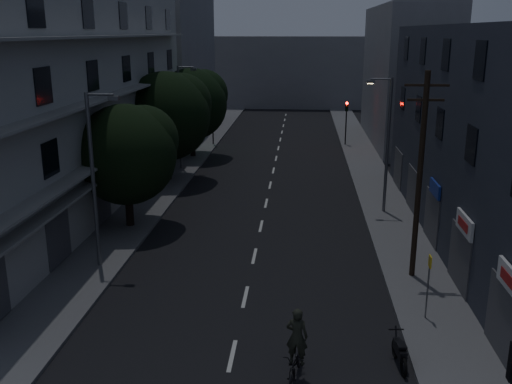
# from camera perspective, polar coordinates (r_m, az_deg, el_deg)

# --- Properties ---
(ground) EXTENTS (160.00, 160.00, 0.00)m
(ground) POSITION_cam_1_polar(r_m,az_deg,el_deg) (41.53, 1.46, 0.87)
(ground) COLOR black
(ground) RESTS_ON ground
(sidewalk_left) EXTENTS (3.00, 90.00, 0.15)m
(sidewalk_left) POSITION_cam_1_polar(r_m,az_deg,el_deg) (42.57, -8.67, 1.17)
(sidewalk_left) COLOR #565659
(sidewalk_left) RESTS_ON ground
(sidewalk_right) EXTENTS (3.00, 90.00, 0.15)m
(sidewalk_right) POSITION_cam_1_polar(r_m,az_deg,el_deg) (41.78, 11.79, 0.74)
(sidewalk_right) COLOR #565659
(sidewalk_right) RESTS_ON ground
(lane_markings) EXTENTS (0.15, 60.50, 0.01)m
(lane_markings) POSITION_cam_1_polar(r_m,az_deg,el_deg) (47.58, 1.89, 2.81)
(lane_markings) COLOR beige
(lane_markings) RESTS_ON ground
(building_left) EXTENTS (7.00, 36.00, 14.00)m
(building_left) POSITION_cam_1_polar(r_m,az_deg,el_deg) (36.18, -18.69, 9.12)
(building_left) COLOR #A4A49F
(building_left) RESTS_ON ground
(building_right) EXTENTS (6.19, 28.00, 11.00)m
(building_right) POSITION_cam_1_polar(r_m,az_deg,el_deg) (31.10, 23.02, 4.94)
(building_right) COLOR #292D38
(building_right) RESTS_ON ground
(building_far_left) EXTENTS (6.00, 20.00, 16.00)m
(building_far_left) POSITION_cam_1_polar(r_m,az_deg,el_deg) (64.71, -8.24, 13.25)
(building_far_left) COLOR slate
(building_far_left) RESTS_ON ground
(building_far_right) EXTENTS (6.00, 20.00, 13.00)m
(building_far_right) POSITION_cam_1_polar(r_m,az_deg,el_deg) (58.05, 14.65, 11.15)
(building_far_right) COLOR slate
(building_far_right) RESTS_ON ground
(building_far_end) EXTENTS (24.00, 8.00, 10.00)m
(building_far_end) POSITION_cam_1_polar(r_m,az_deg,el_deg) (85.29, 3.25, 11.93)
(building_far_end) COLOR slate
(building_far_end) RESTS_ON ground
(tree_near) EXTENTS (5.52, 5.52, 6.81)m
(tree_near) POSITION_cam_1_polar(r_m,az_deg,el_deg) (31.91, -12.76, 4.06)
(tree_near) COLOR black
(tree_near) RESTS_ON sidewalk_left
(tree_mid) EXTENTS (6.38, 6.38, 7.85)m
(tree_mid) POSITION_cam_1_polar(r_m,az_deg,el_deg) (41.67, -8.89, 7.84)
(tree_mid) COLOR black
(tree_mid) RESTS_ON sidewalk_left
(tree_far) EXTENTS (6.12, 6.12, 7.57)m
(tree_far) POSITION_cam_1_polar(r_m,az_deg,el_deg) (49.73, -6.39, 9.00)
(tree_far) COLOR black
(tree_far) RESTS_ON sidewalk_left
(traffic_signal_far_right) EXTENTS (0.28, 0.37, 4.10)m
(traffic_signal_far_right) POSITION_cam_1_polar(r_m,az_deg,el_deg) (55.40, 9.03, 7.72)
(traffic_signal_far_right) COLOR black
(traffic_signal_far_right) RESTS_ON sidewalk_right
(traffic_signal_far_left) EXTENTS (0.28, 0.37, 4.10)m
(traffic_signal_far_left) POSITION_cam_1_polar(r_m,az_deg,el_deg) (55.10, -4.37, 7.83)
(traffic_signal_far_left) COLOR black
(traffic_signal_far_left) RESTS_ON sidewalk_left
(street_lamp_left_near) EXTENTS (1.51, 0.25, 8.00)m
(street_lamp_left_near) POSITION_cam_1_polar(r_m,az_deg,el_deg) (26.47, -15.79, 1.91)
(street_lamp_left_near) COLOR #5C5F64
(street_lamp_left_near) RESTS_ON sidewalk_left
(street_lamp_right) EXTENTS (1.51, 0.25, 8.00)m
(street_lamp_right) POSITION_cam_1_polar(r_m,az_deg,el_deg) (34.43, 12.88, 5.22)
(street_lamp_right) COLOR #585960
(street_lamp_right) RESTS_ON sidewalk_right
(street_lamp_left_far) EXTENTS (1.51, 0.25, 8.00)m
(street_lamp_left_far) POSITION_cam_1_polar(r_m,az_deg,el_deg) (45.12, -7.51, 7.90)
(street_lamp_left_far) COLOR #515358
(street_lamp_left_far) RESTS_ON sidewalk_left
(utility_pole) EXTENTS (1.80, 0.24, 9.00)m
(utility_pole) POSITION_cam_1_polar(r_m,az_deg,el_deg) (25.27, 16.07, 1.87)
(utility_pole) COLOR black
(utility_pole) RESTS_ON sidewalk_right
(bus_stop_sign) EXTENTS (0.06, 0.35, 2.52)m
(bus_stop_sign) POSITION_cam_1_polar(r_m,az_deg,el_deg) (22.44, 16.90, -7.99)
(bus_stop_sign) COLOR #595B60
(bus_stop_sign) RESTS_ON sidewalk_right
(motorcycle) EXTENTS (0.52, 1.79, 1.15)m
(motorcycle) POSITION_cam_1_polar(r_m,az_deg,el_deg) (20.08, 14.17, -15.35)
(motorcycle) COLOR black
(motorcycle) RESTS_ON ground
(cyclist) EXTENTS (1.00, 2.00, 2.42)m
(cyclist) POSITION_cam_1_polar(r_m,az_deg,el_deg) (18.79, 4.07, -15.91)
(cyclist) COLOR black
(cyclist) RESTS_ON ground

